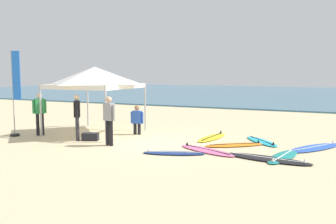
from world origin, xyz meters
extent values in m
plane|color=beige|center=(0.00, 0.00, 0.00)|extent=(80.00, 80.00, 0.00)
cube|color=#386B84|center=(0.00, 30.71, 0.05)|extent=(80.00, 36.00, 0.10)
cylinder|color=#B7B7BC|center=(-4.48, -0.45, 1.02)|extent=(0.07, 0.07, 2.05)
cylinder|color=#B7B7BC|center=(-1.44, -0.45, 1.02)|extent=(0.07, 0.07, 2.05)
cylinder|color=#B7B7BC|center=(-4.48, 2.60, 1.02)|extent=(0.07, 0.07, 2.05)
cylinder|color=#B7B7BC|center=(-1.44, 2.60, 1.02)|extent=(0.07, 0.07, 2.05)
cube|color=white|center=(-2.96, -0.45, 1.96)|extent=(3.05, 0.03, 0.18)
cube|color=white|center=(-2.96, 2.60, 1.96)|extent=(3.05, 0.03, 0.18)
cube|color=white|center=(-4.48, 1.07, 1.96)|extent=(0.03, 3.05, 0.18)
cube|color=white|center=(-1.44, 1.07, 1.96)|extent=(0.03, 3.05, 0.18)
pyramid|color=white|center=(-2.96, 1.07, 2.40)|extent=(3.17, 3.17, 0.70)
ellipsoid|color=yellow|center=(1.83, 1.87, 0.04)|extent=(0.82, 2.21, 0.07)
cube|color=black|center=(1.83, 1.87, 0.07)|extent=(0.25, 1.82, 0.01)
cone|color=black|center=(1.93, 2.75, 0.13)|extent=(0.09, 0.09, 0.12)
ellipsoid|color=orange|center=(2.98, 0.83, 0.04)|extent=(2.09, 1.78, 0.07)
cube|color=black|center=(2.98, 0.83, 0.07)|extent=(1.50, 1.15, 0.01)
cone|color=black|center=(3.69, 1.37, 0.13)|extent=(0.09, 0.09, 0.12)
ellipsoid|color=navy|center=(1.57, -1.20, 0.04)|extent=(2.01, 1.11, 0.07)
cube|color=white|center=(1.57, -1.20, 0.07)|extent=(1.58, 0.56, 0.01)
cone|color=white|center=(0.81, -1.45, 0.13)|extent=(0.09, 0.09, 0.12)
ellipsoid|color=black|center=(4.34, -0.76, 0.04)|extent=(2.67, 1.16, 0.07)
cube|color=white|center=(4.34, -0.76, 0.07)|extent=(2.17, 0.44, 0.01)
cone|color=white|center=(5.38, -0.95, 0.13)|extent=(0.09, 0.09, 0.12)
ellipsoid|color=blue|center=(5.53, 1.47, 0.04)|extent=(1.95, 2.55, 0.07)
cube|color=white|center=(5.53, 1.47, 0.07)|extent=(1.19, 1.88, 0.01)
cone|color=white|center=(6.09, 2.36, 0.13)|extent=(0.09, 0.09, 0.12)
ellipsoid|color=#23B2CC|center=(3.71, 1.87, 0.04)|extent=(1.68, 1.94, 0.07)
cube|color=black|center=(3.71, 1.87, 0.07)|extent=(1.09, 1.39, 0.01)
cone|color=black|center=(4.22, 1.22, 0.13)|extent=(0.09, 0.09, 0.12)
ellipsoid|color=pink|center=(2.38, -0.41, 0.04)|extent=(2.31, 1.52, 0.07)
cube|color=black|center=(2.38, -0.41, 0.07)|extent=(1.76, 0.86, 0.01)
cone|color=black|center=(1.54, -0.01, 0.13)|extent=(0.09, 0.09, 0.12)
ellipsoid|color=#19847F|center=(4.73, -0.28, 0.04)|extent=(0.98, 2.24, 0.07)
cube|color=white|center=(4.73, -0.28, 0.07)|extent=(0.38, 1.82, 0.01)
cone|color=white|center=(4.56, -1.16, 0.13)|extent=(0.09, 0.09, 0.12)
cylinder|color=black|center=(-0.92, -0.91, 0.44)|extent=(0.13, 0.13, 0.88)
cylinder|color=black|center=(-1.09, -0.87, 0.44)|extent=(0.13, 0.13, 0.88)
cube|color=gray|center=(-1.01, -0.89, 1.18)|extent=(0.40, 0.30, 0.60)
sphere|color=tan|center=(-1.01, -0.89, 1.60)|extent=(0.21, 0.21, 0.21)
cylinder|color=gray|center=(-0.78, -0.94, 1.16)|extent=(0.09, 0.09, 0.54)
cylinder|color=gray|center=(-1.23, -0.84, 1.16)|extent=(0.09, 0.09, 0.54)
cylinder|color=black|center=(-4.74, -0.37, 0.44)|extent=(0.13, 0.13, 0.88)
cylinder|color=black|center=(-4.64, -0.22, 0.44)|extent=(0.13, 0.13, 0.88)
cube|color=#2D8C47|center=(-4.69, -0.30, 1.18)|extent=(0.39, 0.42, 0.60)
sphere|color=beige|center=(-4.69, -0.30, 1.60)|extent=(0.21, 0.21, 0.21)
cylinder|color=#2D8C47|center=(-4.82, -0.48, 1.16)|extent=(0.09, 0.09, 0.54)
cylinder|color=#2D8C47|center=(-4.56, -0.11, 1.16)|extent=(0.09, 0.09, 0.54)
cylinder|color=#2D2D33|center=(-2.57, -0.65, 0.44)|extent=(0.13, 0.13, 0.88)
cylinder|color=#2D2D33|center=(-2.67, -0.50, 0.44)|extent=(0.13, 0.13, 0.88)
cube|color=black|center=(-2.62, -0.57, 1.18)|extent=(0.39, 0.42, 0.60)
sphere|color=beige|center=(-2.62, -0.57, 1.60)|extent=(0.21, 0.21, 0.21)
cylinder|color=black|center=(-2.49, -0.76, 1.16)|extent=(0.09, 0.09, 0.54)
cylinder|color=black|center=(-2.75, -0.39, 1.16)|extent=(0.09, 0.09, 0.54)
cylinder|color=black|center=(-1.13, 1.48, 0.23)|extent=(0.13, 0.13, 0.45)
cylinder|color=black|center=(-1.31, 1.46, 0.23)|extent=(0.13, 0.13, 0.45)
cube|color=#2851B2|center=(-1.22, 1.47, 0.71)|extent=(0.39, 0.27, 0.52)
sphere|color=#9E7051|center=(-1.22, 1.47, 1.09)|extent=(0.21, 0.21, 0.21)
cylinder|color=#2851B2|center=(-0.99, 1.50, 0.69)|extent=(0.09, 0.09, 0.47)
cylinder|color=#2851B2|center=(-1.45, 1.44, 0.69)|extent=(0.09, 0.09, 0.47)
cylinder|color=#99999E|center=(-5.47, -0.87, 1.70)|extent=(0.04, 0.04, 3.40)
cube|color=blue|center=(-5.25, -0.87, 2.40)|extent=(0.40, 0.02, 1.90)
cylinder|color=black|center=(-5.47, -0.87, 0.04)|extent=(0.36, 0.36, 0.08)
cube|color=#232328|center=(-2.17, -0.39, 0.14)|extent=(0.67, 0.51, 0.28)
camera|label=1|loc=(6.00, -11.51, 2.58)|focal=39.28mm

